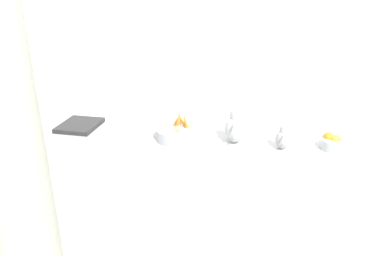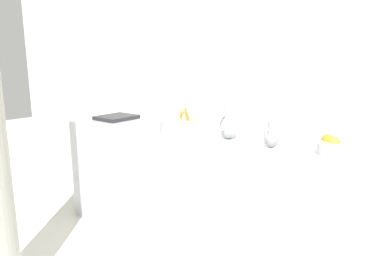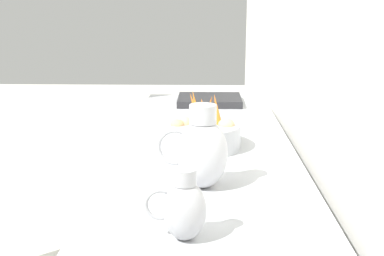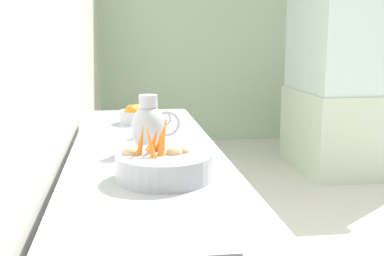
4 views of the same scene
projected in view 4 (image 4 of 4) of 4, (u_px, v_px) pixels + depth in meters
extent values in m
cube|color=white|center=(47.00, 21.00, 2.34)|extent=(0.10, 8.04, 3.00)
cylinder|color=#9EA0A5|center=(164.00, 167.00, 1.75)|extent=(0.34, 0.34, 0.09)
torus|color=#9EA0A5|center=(164.00, 178.00, 1.76)|extent=(0.20, 0.20, 0.01)
cone|color=orange|center=(161.00, 138.00, 1.79)|extent=(0.08, 0.05, 0.17)
cone|color=orange|center=(163.00, 141.00, 1.73)|extent=(0.07, 0.08, 0.17)
cone|color=orange|center=(141.00, 143.00, 1.72)|extent=(0.07, 0.06, 0.15)
cone|color=orange|center=(151.00, 144.00, 1.71)|extent=(0.06, 0.10, 0.14)
cone|color=orange|center=(154.00, 142.00, 1.76)|extent=(0.07, 0.10, 0.13)
ellipsoid|color=tan|center=(174.00, 153.00, 1.75)|extent=(0.06, 0.05, 0.05)
ellipsoid|color=tan|center=(182.00, 152.00, 1.78)|extent=(0.05, 0.05, 0.05)
ellipsoid|color=#9E7F56|center=(154.00, 149.00, 1.82)|extent=(0.06, 0.05, 0.05)
ellipsoid|color=tan|center=(131.00, 153.00, 1.75)|extent=(0.06, 0.05, 0.05)
cylinder|color=#ADAFB5|center=(137.00, 117.00, 2.87)|extent=(0.20, 0.20, 0.08)
sphere|color=orange|center=(136.00, 111.00, 2.86)|extent=(0.08, 0.08, 0.08)
sphere|color=orange|center=(132.00, 112.00, 2.81)|extent=(0.08, 0.08, 0.08)
ellipsoid|color=#A3A3A8|center=(149.00, 128.00, 2.16)|extent=(0.15, 0.15, 0.21)
cylinder|color=#A3A3A8|center=(148.00, 101.00, 2.13)|extent=(0.08, 0.08, 0.06)
torus|color=#A3A3A8|center=(167.00, 123.00, 2.16)|extent=(0.11, 0.01, 0.11)
ellipsoid|color=#939399|center=(153.00, 122.00, 2.51)|extent=(0.10, 0.10, 0.14)
cylinder|color=#939399|center=(152.00, 106.00, 2.49)|extent=(0.05, 0.05, 0.04)
torus|color=#939399|center=(164.00, 119.00, 2.51)|extent=(0.08, 0.01, 0.08)
cube|color=#B7C6AD|center=(350.00, 129.00, 5.33)|extent=(1.17, 1.21, 0.85)
cube|color=silver|center=(356.00, 34.00, 5.14)|extent=(1.13, 1.16, 1.17)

